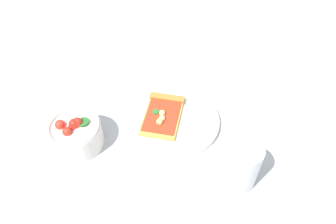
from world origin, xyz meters
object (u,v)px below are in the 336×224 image
salad_bowl (76,134)px  plate (174,121)px  pizza_slice_main (163,113)px  soda_glass (241,167)px  paper_napkin (183,56)px

salad_bowl → plate: bearing=-46.2°
pizza_slice_main → soda_glass: size_ratio=1.41×
plate → soda_glass: bearing=-112.2°
pizza_slice_main → salad_bowl: bearing=139.4°
plate → soda_glass: 0.23m
soda_glass → plate: bearing=67.8°
salad_bowl → soda_glass: size_ratio=1.08×
soda_glass → paper_napkin: bearing=41.7°
paper_napkin → pizza_slice_main: bearing=-165.0°
salad_bowl → soda_glass: 0.39m
soda_glass → paper_napkin: (0.34, 0.31, -0.05)m
plate → paper_napkin: (0.26, 0.10, -0.01)m
salad_bowl → paper_napkin: 0.44m
salad_bowl → paper_napkin: (0.43, -0.08, -0.04)m
soda_glass → paper_napkin: size_ratio=0.76×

